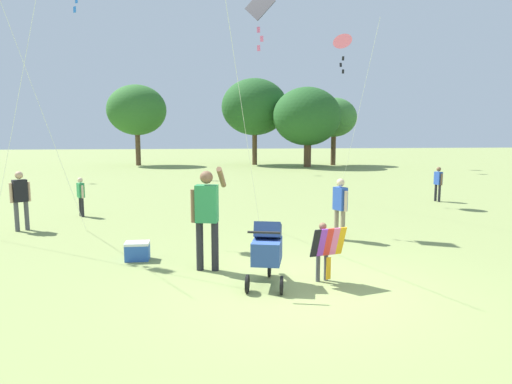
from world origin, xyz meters
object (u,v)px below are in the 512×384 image
at_px(cooler_box, 137,251).
at_px(person_sitting_far, 340,204).
at_px(kite_adult_black, 259,13).
at_px(person_couple_left, 438,181).
at_px(person_kid_running, 20,196).
at_px(person_adult_flyer, 207,211).
at_px(stroller, 267,248).
at_px(kite_blue_high, 343,43).
at_px(person_red_shirt, 81,194).
at_px(child_with_butterfly_kite, 324,246).

bearing_deg(cooler_box, person_sitting_far, 14.94).
height_order(kite_adult_black, person_couple_left, kite_adult_black).
relative_size(person_couple_left, person_kid_running, 0.83).
xyz_separation_m(person_adult_flyer, stroller, (0.94, -0.87, -0.46)).
bearing_deg(person_couple_left, kite_adult_black, -153.40).
bearing_deg(cooler_box, kite_blue_high, 48.73).
distance_m(stroller, person_couple_left, 10.67).
relative_size(person_sitting_far, person_couple_left, 1.14).
relative_size(stroller, person_couple_left, 0.92).
bearing_deg(person_couple_left, person_sitting_far, -134.87).
bearing_deg(stroller, person_kid_running, 139.87).
distance_m(stroller, person_red_shirt, 7.84).
relative_size(kite_adult_black, cooler_box, 13.35).
bearing_deg(child_with_butterfly_kite, person_red_shirt, 130.60).
bearing_deg(child_with_butterfly_kite, person_kid_running, 144.47).
relative_size(kite_adult_black, person_kid_running, 4.06).
bearing_deg(kite_blue_high, stroller, -113.82).
bearing_deg(person_sitting_far, kite_blue_high, 73.22).
xyz_separation_m(stroller, person_couple_left, (7.14, 7.93, 0.11)).
height_order(kite_adult_black, person_sitting_far, kite_adult_black).
bearing_deg(person_red_shirt, cooler_box, -64.52).
relative_size(person_kid_running, cooler_box, 3.28).
xyz_separation_m(stroller, kite_adult_black, (0.41, 4.56, 4.72)).
height_order(person_adult_flyer, person_kid_running, person_adult_flyer).
height_order(person_couple_left, cooler_box, person_couple_left).
height_order(person_adult_flyer, cooler_box, person_adult_flyer).
bearing_deg(kite_adult_black, person_sitting_far, -47.13).
bearing_deg(kite_adult_black, stroller, -95.15).
height_order(person_red_shirt, person_couple_left, person_couple_left).
distance_m(person_red_shirt, cooler_box, 5.28).
bearing_deg(person_red_shirt, person_adult_flyer, -57.03).
distance_m(person_adult_flyer, person_kid_running, 5.89).
xyz_separation_m(person_sitting_far, person_kid_running, (-7.52, 1.81, 0.05)).
relative_size(stroller, kite_blue_high, 0.20).
bearing_deg(person_couple_left, cooler_box, -146.30).
distance_m(kite_blue_high, person_couple_left, 5.83).
bearing_deg(person_red_shirt, person_sitting_far, -28.73).
distance_m(stroller, cooler_box, 2.84).
height_order(kite_adult_black, person_kid_running, kite_adult_black).
relative_size(child_with_butterfly_kite, person_red_shirt, 0.86).
distance_m(stroller, kite_adult_black, 6.58).
height_order(person_sitting_far, cooler_box, person_sitting_far).
bearing_deg(person_adult_flyer, stroller, -42.98).
relative_size(kite_adult_black, person_sitting_far, 4.30).
bearing_deg(person_kid_running, kite_blue_high, 22.95).
bearing_deg(person_sitting_far, person_couple_left, 45.13).
relative_size(person_adult_flyer, person_red_shirt, 1.63).
distance_m(child_with_butterfly_kite, stroller, 0.93).
bearing_deg(person_couple_left, kite_blue_high, 169.96).
xyz_separation_m(child_with_butterfly_kite, person_red_shirt, (-5.45, 6.36, 0.07)).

